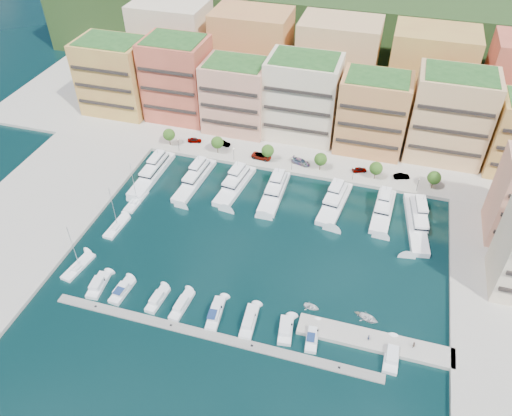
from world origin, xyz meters
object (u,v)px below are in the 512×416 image
(tree_1, at_px, (217,142))
(yacht_1, at_px, (196,178))
(tender_3, at_px, (392,334))
(cruiser_1, at_px, (122,291))
(cruiser_6, at_px, (286,330))
(tree_4, at_px, (376,168))
(yacht_4, at_px, (335,201))
(cruiser_9, at_px, (391,356))
(sailboat_2, at_px, (136,202))
(tender_0, at_px, (312,307))
(cruiser_0, at_px, (98,285))
(yacht_5, at_px, (383,208))
(yacht_3, at_px, (275,190))
(car_3, at_px, (301,162))
(cruiser_2, at_px, (157,300))
(sailboat_1, at_px, (117,227))
(car_5, at_px, (402,176))
(tree_3, at_px, (321,159))
(person_0, at_px, (369,338))
(car_4, at_px, (359,170))
(cruiser_5, at_px, (249,322))
(car_0, at_px, (195,140))
(tree_0, at_px, (169,135))
(lamppost_2, at_px, (292,162))
(lamppost_4, at_px, (418,183))
(tender_2, at_px, (369,318))
(yacht_0, at_px, (153,171))
(car_2, at_px, (262,156))
(yacht_6, at_px, (416,220))
(cruiser_7, at_px, (312,337))
(person_1, at_px, (413,345))
(tender_1, at_px, (358,313))
(tree_2, at_px, (268,151))
(sailboat_0, at_px, (78,267))
(tree_5, at_px, (434,178))
(lamppost_3, at_px, (353,172))
(lamppost_1, at_px, (234,152))
(yacht_2, at_px, (236,183))
(cruiser_3, at_px, (182,305))
(car_1, at_px, (223,143))
(cruiser_4, at_px, (215,314))

(tree_1, bearing_deg, yacht_1, -97.00)
(tender_3, bearing_deg, tree_1, 39.67)
(cruiser_1, bearing_deg, cruiser_6, 0.03)
(tree_4, xyz_separation_m, yacht_4, (-9.19, -13.35, -3.65))
(cruiser_9, relative_size, sailboat_2, 0.63)
(tender_0, bearing_deg, cruiser_0, 108.35)
(yacht_5, height_order, cruiser_6, yacht_5)
(yacht_3, height_order, car_3, yacht_3)
(yacht_4, relative_size, cruiser_0, 2.45)
(tree_1, distance_m, cruiser_2, 58.58)
(sailboat_1, relative_size, car_5, 2.90)
(tree_3, bearing_deg, person_0, -69.69)
(car_3, relative_size, car_4, 1.35)
(cruiser_5, height_order, car_0, car_0)
(tree_0, distance_m, car_5, 71.63)
(lamppost_2, distance_m, lamppost_4, 36.00)
(lamppost_4, bearing_deg, lamppost_2, 180.00)
(tender_2, bearing_deg, yacht_0, 80.19)
(yacht_1, bearing_deg, cruiser_2, -79.44)
(cruiser_2, distance_m, car_2, 59.36)
(yacht_6, xyz_separation_m, cruiser_7, (-19.09, -42.86, -0.64))
(tree_4, distance_m, person_1, 56.83)
(yacht_0, xyz_separation_m, tender_1, (64.68, -34.20, -0.84))
(sailboat_1, bearing_deg, cruiser_9, -14.97)
(yacht_3, xyz_separation_m, cruiser_0, (-30.19, -44.74, -0.66))
(lamppost_4, bearing_deg, tree_2, 177.01)
(sailboat_0, relative_size, tender_1, 9.55)
(cruiser_2, relative_size, car_5, 1.71)
(tree_5, height_order, yacht_5, tree_5)
(tree_4, distance_m, cruiser_1, 77.01)
(cruiser_6, relative_size, person_0, 4.64)
(yacht_0, relative_size, car_2, 3.74)
(tree_4, height_order, lamppost_3, tree_4)
(yacht_5, xyz_separation_m, car_3, (-25.94, 14.25, 0.62))
(tender_0, bearing_deg, yacht_3, 35.23)
(car_2, bearing_deg, cruiser_0, 165.23)
(lamppost_1, relative_size, car_4, 1.00)
(yacht_2, distance_m, car_0, 25.80)
(cruiser_3, distance_m, car_3, 61.02)
(cruiser_6, distance_m, sailboat_0, 51.99)
(lamppost_3, relative_size, car_4, 1.00)
(yacht_4, xyz_separation_m, cruiser_3, (-26.58, -44.75, -0.54))
(car_3, bearing_deg, yacht_2, 148.42)
(car_1, bearing_deg, lamppost_1, -135.26)
(yacht_3, xyz_separation_m, cruiser_4, (-1.63, -44.78, -0.64))
(tree_1, bearing_deg, tree_2, 0.00)
(tree_0, xyz_separation_m, car_5, (71.52, 2.44, -2.99))
(cruiser_9, bearing_deg, yacht_3, 128.75)
(tree_3, height_order, car_1, tree_3)
(cruiser_9, distance_m, car_0, 91.00)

